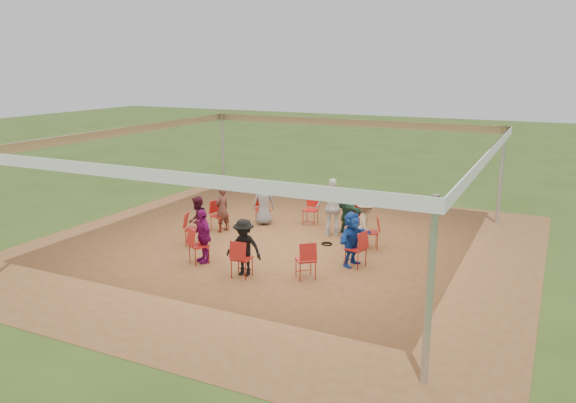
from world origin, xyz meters
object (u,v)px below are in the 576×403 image
at_px(person_seated_7, 352,239).
at_px(standing_person, 333,207).
at_px(chair_9, 356,249).
at_px(chair_3, 263,209).
at_px(person_seated_2, 264,203).
at_px(chair_2, 310,210).
at_px(chair_4, 220,216).
at_px(person_seated_0, 366,224).
at_px(chair_1, 351,218).
at_px(chair_5, 194,229).
at_px(laptop, 360,226).
at_px(chair_0, 370,232).
at_px(person_seated_1, 348,211).
at_px(person_seated_6, 244,247).
at_px(cable_coil, 327,244).
at_px(chair_8, 306,260).
at_px(person_seated_3, 222,209).
at_px(chair_7, 242,259).
at_px(chair_6, 199,246).
at_px(person_seated_4, 198,221).
at_px(person_seated_5, 203,236).

distance_m(person_seated_7, standing_person, 2.51).
bearing_deg(chair_9, standing_person, 47.57).
xyz_separation_m(chair_3, person_seated_2, (0.08, -0.09, 0.23)).
bearing_deg(chair_2, standing_person, 138.79).
xyz_separation_m(chair_4, person_seated_0, (4.42, 0.30, 0.23)).
xyz_separation_m(chair_1, chair_5, (-3.46, -2.94, 0.00)).
height_order(chair_9, laptop, chair_9).
distance_m(chair_0, chair_9, 1.48).
relative_size(person_seated_1, person_seated_6, 1.00).
bearing_deg(chair_5, cable_coil, 93.93).
distance_m(chair_8, person_seated_2, 4.66).
relative_size(chair_4, cable_coil, 2.26).
xyz_separation_m(person_seated_3, laptop, (4.14, 0.27, -0.05)).
relative_size(chair_3, person_seated_1, 0.66).
bearing_deg(person_seated_1, chair_7, 108.48).
bearing_deg(person_seated_7, chair_4, 90.00).
bearing_deg(person_seated_0, chair_3, 52.93).
bearing_deg(laptop, person_seated_3, 71.29).
height_order(chair_6, person_seated_6, person_seated_6).
height_order(chair_8, person_seated_7, person_seated_7).
bearing_deg(chair_1, chair_6, 90.00).
bearing_deg(chair_6, person_seated_0, 72.48).
bearing_deg(person_seated_2, person_seated_1, 144.00).
bearing_deg(person_seated_6, chair_4, 127.07).
distance_m(chair_6, cable_coil, 3.60).
relative_size(chair_3, person_seated_2, 0.66).
relative_size(person_seated_1, cable_coil, 3.41).
xyz_separation_m(chair_0, person_seated_1, (-1.02, 1.02, 0.23)).
relative_size(chair_4, chair_9, 1.00).
height_order(chair_2, chair_9, same).
relative_size(chair_2, person_seated_3, 0.66).
distance_m(person_seated_2, laptop, 3.53).
xyz_separation_m(chair_1, person_seated_4, (-3.35, -2.90, 0.23)).
relative_size(chair_2, chair_9, 1.00).
bearing_deg(chair_5, chair_3, 144.00).
xyz_separation_m(person_seated_0, laptop, (-0.15, -0.06, -0.05)).
relative_size(person_seated_2, person_seated_5, 1.00).
bearing_deg(chair_6, chair_4, 144.00).
relative_size(chair_6, person_seated_3, 0.66).
xyz_separation_m(chair_2, chair_8, (1.73, -4.20, 0.00)).
height_order(chair_5, person_seated_2, person_seated_2).
height_order(chair_0, person_seated_3, person_seated_3).
xyz_separation_m(person_seated_4, standing_person, (2.96, 2.46, 0.16)).
xyz_separation_m(chair_6, chair_9, (3.57, 1.47, 0.00)).
relative_size(chair_4, person_seated_5, 0.66).
relative_size(chair_2, chair_7, 1.00).
height_order(chair_3, person_seated_4, person_seated_4).
bearing_deg(chair_2, person_seated_3, 38.03).
bearing_deg(person_seated_7, chair_8, 166.54).
xyz_separation_m(chair_4, standing_person, (3.19, 1.03, 0.39)).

